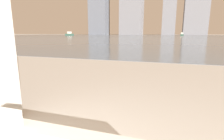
# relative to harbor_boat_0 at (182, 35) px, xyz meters

# --- Properties ---
(harbor_water) EXTENTS (180.00, 110.00, 0.01)m
(harbor_water) POSITION_rel_harbor_boat_0_xyz_m (-6.55, -19.38, -0.49)
(harbor_water) COLOR slate
(harbor_water) RESTS_ON ground_plane
(harbor_boat_0) EXTENTS (1.50, 3.77, 1.39)m
(harbor_boat_0) POSITION_rel_harbor_boat_0_xyz_m (0.00, 0.00, 0.00)
(harbor_boat_0) COLOR #335647
(harbor_boat_0) RESTS_ON harbor_water
(harbor_boat_1) EXTENTS (1.63, 4.72, 1.77)m
(harbor_boat_1) POSITION_rel_harbor_boat_0_xyz_m (-47.92, -10.62, 0.14)
(harbor_boat_1) COLOR #335647
(harbor_boat_1) RESTS_ON harbor_water
(skyline_tower_3) EXTENTS (13.38, 7.76, 26.12)m
(skyline_tower_3) POSITION_rel_harbor_boat_0_xyz_m (9.46, 36.62, 12.56)
(skyline_tower_3) COLOR slate
(skyline_tower_3) RESTS_ON ground_plane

